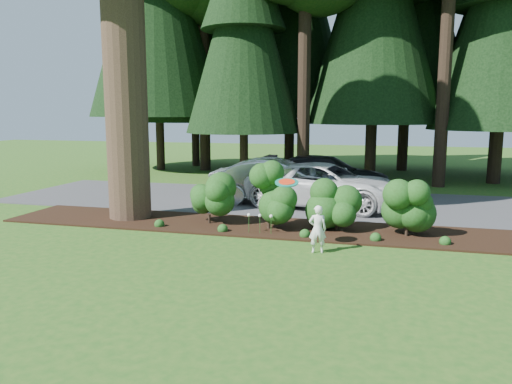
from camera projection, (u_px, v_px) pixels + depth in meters
ground at (245, 262)px, 10.69m from camera, size 80.00×80.00×0.00m
mulch_bed at (278, 228)px, 13.79m from camera, size 16.00×2.50×0.05m
driveway at (304, 202)px, 17.85m from camera, size 22.00×6.00×0.03m
shrub_row at (305, 202)px, 13.37m from camera, size 6.53×1.60×1.61m
lily_cluster at (260, 216)px, 12.98m from camera, size 0.69×0.09×0.57m
car_silver_wagon at (278, 181)px, 17.47m from camera, size 4.80×2.05×1.54m
car_white_suv at (326, 185)px, 16.65m from camera, size 5.64×3.31×1.47m
car_dark_suv at (326, 174)px, 19.65m from camera, size 5.06×2.09×1.46m
child at (318, 229)px, 11.33m from camera, size 0.45×0.35×1.11m
frisbee at (287, 182)px, 11.34m from camera, size 0.54×0.53×0.17m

